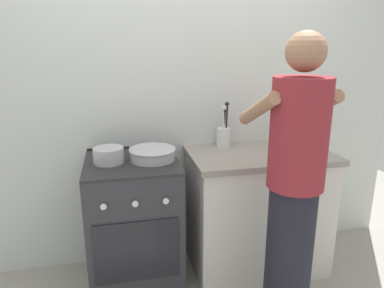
{
  "coord_description": "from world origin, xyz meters",
  "views": [
    {
      "loc": [
        -0.43,
        -2.07,
        1.63
      ],
      "look_at": [
        0.05,
        0.12,
        1.0
      ],
      "focal_mm": 33.04,
      "sensor_mm": 36.0,
      "label": 1
    }
  ],
  "objects_px": {
    "utensil_crock": "(224,134)",
    "oil_bottle": "(286,137)",
    "pot": "(109,155)",
    "mixing_bowl": "(152,153)",
    "stove_range": "(134,223)",
    "person": "(293,193)"
  },
  "relations": [
    {
      "from": "utensil_crock",
      "to": "person",
      "type": "height_order",
      "value": "person"
    },
    {
      "from": "pot",
      "to": "mixing_bowl",
      "type": "distance_m",
      "value": 0.28
    },
    {
      "from": "utensil_crock",
      "to": "oil_bottle",
      "type": "bearing_deg",
      "value": -20.75
    },
    {
      "from": "oil_bottle",
      "to": "pot",
      "type": "bearing_deg",
      "value": -177.66
    },
    {
      "from": "utensil_crock",
      "to": "oil_bottle",
      "type": "relative_size",
      "value": 1.54
    },
    {
      "from": "stove_range",
      "to": "mixing_bowl",
      "type": "height_order",
      "value": "mixing_bowl"
    },
    {
      "from": "stove_range",
      "to": "oil_bottle",
      "type": "relative_size",
      "value": 4.15
    },
    {
      "from": "oil_bottle",
      "to": "person",
      "type": "relative_size",
      "value": 0.13
    },
    {
      "from": "pot",
      "to": "mixing_bowl",
      "type": "relative_size",
      "value": 0.85
    },
    {
      "from": "pot",
      "to": "oil_bottle",
      "type": "bearing_deg",
      "value": 2.34
    },
    {
      "from": "pot",
      "to": "stove_range",
      "type": "bearing_deg",
      "value": -0.28
    },
    {
      "from": "mixing_bowl",
      "to": "oil_bottle",
      "type": "bearing_deg",
      "value": 3.09
    },
    {
      "from": "stove_range",
      "to": "pot",
      "type": "relative_size",
      "value": 3.44
    },
    {
      "from": "oil_bottle",
      "to": "person",
      "type": "height_order",
      "value": "person"
    },
    {
      "from": "stove_range",
      "to": "pot",
      "type": "height_order",
      "value": "pot"
    },
    {
      "from": "pot",
      "to": "oil_bottle",
      "type": "xyz_separation_m",
      "value": [
        1.25,
        0.05,
        0.04
      ]
    },
    {
      "from": "oil_bottle",
      "to": "person",
      "type": "distance_m",
      "value": 0.73
    },
    {
      "from": "stove_range",
      "to": "person",
      "type": "distance_m",
      "value": 1.11
    },
    {
      "from": "stove_range",
      "to": "person",
      "type": "height_order",
      "value": "person"
    },
    {
      "from": "stove_range",
      "to": "pot",
      "type": "distance_m",
      "value": 0.52
    },
    {
      "from": "stove_range",
      "to": "utensil_crock",
      "type": "relative_size",
      "value": 2.69
    },
    {
      "from": "stove_range",
      "to": "oil_bottle",
      "type": "distance_m",
      "value": 1.24
    }
  ]
}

